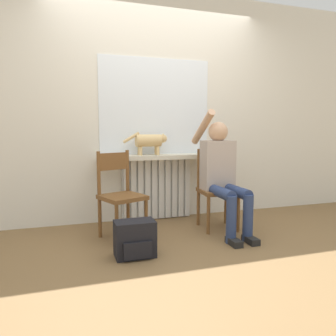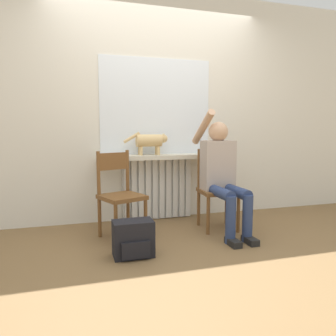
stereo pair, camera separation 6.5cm
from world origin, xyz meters
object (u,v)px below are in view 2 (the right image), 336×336
Objects in this scene: backpack at (133,239)px; chair_right at (217,188)px; chair_left at (120,193)px; cat at (150,141)px; person at (222,171)px.

chair_right is at bearing 28.31° from backpack.
cat reaches higher than chair_left.
chair_right is (1.06, 0.00, 0.00)m from chair_left.
chair_right is 0.93m from cat.
cat is (-0.63, 0.58, 0.31)m from person.
person reaches higher than chair_right.
person is at bearing 22.52° from backpack.
cat reaches higher than backpack.
person is 1.22m from backpack.
person reaches higher than chair_left.
person is at bearing -42.45° from cat.
chair_left is 0.63m from backpack.
chair_right reaches higher than backpack.
chair_left is at bearing 173.15° from person.
chair_left is 0.80m from cat.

